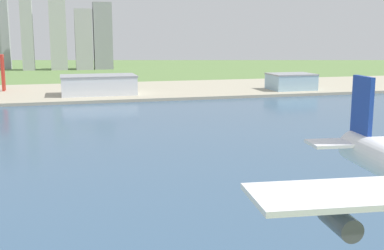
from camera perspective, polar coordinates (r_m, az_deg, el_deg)
ground_plane at (r=268.03m, az=-7.95°, el=-0.95°), size 2400.00×2400.00×0.00m
water_bay at (r=210.05m, az=-5.94°, el=-4.10°), size 840.00×360.00×0.15m
industrial_pier at (r=454.93m, az=-10.89°, el=3.83°), size 840.00×140.00×2.50m
warehouse_main at (r=423.49m, az=-10.78°, el=4.62°), size 62.44×35.44×16.16m
warehouse_annex at (r=461.04m, az=11.41°, el=4.97°), size 39.66×31.32×14.66m
distant_skyline at (r=769.00m, az=-16.60°, el=10.50°), size 225.96×60.99×151.71m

